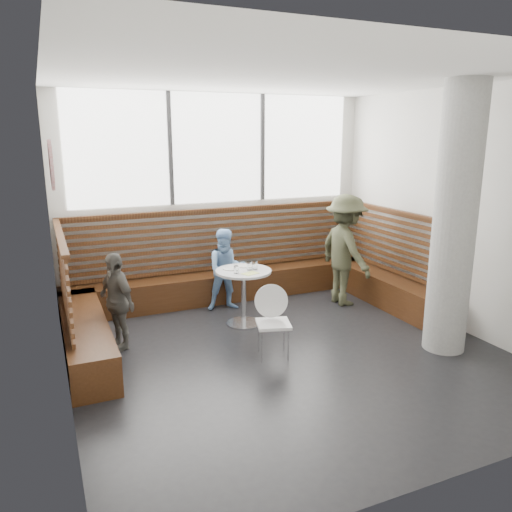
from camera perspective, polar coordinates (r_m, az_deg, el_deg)
name	(u,v)px	position (r m, az deg, el deg)	size (l,w,h in m)	color
room	(291,224)	(5.69, 4.01, 3.68)	(5.00, 5.00, 3.20)	silver
booth	(236,283)	(7.55, -2.35, -3.08)	(5.00, 2.50, 1.44)	#381E0E
concrete_column	(455,221)	(6.31, 21.77, 3.71)	(0.50, 0.50, 3.20)	gray
wall_art	(51,165)	(5.37, -22.36, 9.59)	(0.50, 0.50, 0.03)	white
cafe_table	(244,286)	(6.87, -1.43, -3.41)	(0.77, 0.77, 0.79)	silver
cafe_chair	(271,316)	(5.97, 1.73, -6.85)	(0.41, 0.40, 0.85)	white
adult_man	(345,250)	(7.78, 10.18, 0.67)	(1.11, 0.64, 1.72)	#40432C
child_back	(227,270)	(7.47, -3.37, -1.58)	(0.60, 0.47, 1.24)	#87B6EA
child_left	(116,301)	(6.35, -15.66, -5.00)	(0.71, 0.30, 1.22)	#585650
plate_near	(230,269)	(6.87, -2.98, -1.44)	(0.21, 0.21, 0.01)	white
plate_far	(244,266)	(6.99, -1.33, -1.15)	(0.19, 0.19, 0.01)	white
glass_left	(236,270)	(6.65, -2.28, -1.57)	(0.06, 0.06, 0.10)	white
glass_mid	(249,266)	(6.81, -0.76, -1.11)	(0.07, 0.07, 0.12)	white
glass_right	(255,265)	(6.85, -0.13, -1.03)	(0.07, 0.07, 0.12)	white
menu_card	(250,273)	(6.64, -0.66, -2.00)	(0.21, 0.15, 0.00)	#A5C64C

